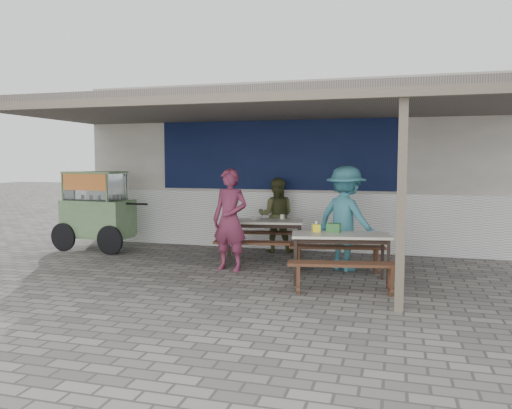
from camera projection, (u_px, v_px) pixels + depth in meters
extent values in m
plane|color=slate|center=(240.00, 281.00, 7.67)|extent=(60.00, 60.00, 0.00)
cube|color=beige|center=(289.00, 165.00, 10.97)|extent=(9.00, 1.20, 3.50)
cube|color=white|center=(283.00, 221.00, 10.46)|extent=(9.00, 0.10, 1.20)
cube|color=#0D153F|center=(274.00, 151.00, 10.41)|extent=(5.00, 0.03, 1.60)
cube|color=#605952|center=(257.00, 107.00, 8.39)|extent=(9.00, 4.20, 0.12)
cube|color=#736956|center=(215.00, 99.00, 6.43)|extent=(9.00, 0.12, 0.12)
cube|color=#736956|center=(401.00, 202.00, 6.05)|extent=(0.11, 0.11, 2.70)
cube|color=silver|center=(263.00, 221.00, 9.26)|extent=(1.58, 0.90, 0.04)
cube|color=black|center=(263.00, 224.00, 9.27)|extent=(1.46, 0.78, 0.06)
cube|color=black|center=(224.00, 243.00, 9.11)|extent=(0.05, 0.05, 0.71)
cube|color=black|center=(299.00, 244.00, 8.95)|extent=(0.05, 0.05, 0.71)
cube|color=black|center=(229.00, 238.00, 9.64)|extent=(0.05, 0.05, 0.71)
cube|color=black|center=(300.00, 240.00, 9.49)|extent=(0.05, 0.05, 0.71)
cube|color=brown|center=(259.00, 243.00, 8.67)|extent=(1.61, 0.53, 0.04)
cube|color=brown|center=(223.00, 255.00, 8.76)|extent=(0.09, 0.28, 0.41)
cube|color=brown|center=(296.00, 256.00, 8.62)|extent=(0.09, 0.28, 0.41)
cube|color=brown|center=(266.00, 232.00, 9.91)|extent=(1.61, 0.53, 0.04)
cube|color=brown|center=(234.00, 243.00, 10.00)|extent=(0.09, 0.28, 0.41)
cube|color=brown|center=(298.00, 244.00, 9.86)|extent=(0.09, 0.28, 0.41)
cube|color=silver|center=(341.00, 235.00, 7.53)|extent=(1.56, 0.90, 0.04)
cube|color=black|center=(341.00, 239.00, 7.54)|extent=(1.44, 0.79, 0.06)
cube|color=black|center=(296.00, 262.00, 7.37)|extent=(0.05, 0.05, 0.71)
cube|color=black|center=(388.00, 264.00, 7.25)|extent=(0.05, 0.05, 0.71)
cube|color=black|center=(296.00, 256.00, 7.89)|extent=(0.05, 0.05, 0.71)
cube|color=black|center=(382.00, 257.00, 7.77)|extent=(0.05, 0.05, 0.71)
cube|color=brown|center=(344.00, 264.00, 6.87)|extent=(1.59, 0.56, 0.04)
cube|color=brown|center=(298.00, 279.00, 6.95)|extent=(0.10, 0.28, 0.41)
cube|color=brown|center=(390.00, 281.00, 6.84)|extent=(0.10, 0.28, 0.41)
cube|color=brown|center=(337.00, 247.00, 8.25)|extent=(1.59, 0.56, 0.04)
cube|color=brown|center=(299.00, 260.00, 8.32)|extent=(0.10, 0.28, 0.41)
cube|color=brown|center=(376.00, 261.00, 8.21)|extent=(0.10, 0.28, 0.41)
cube|color=#799765|center=(98.00, 218.00, 10.35)|extent=(1.46, 0.84, 0.73)
cube|color=#799765|center=(99.00, 236.00, 10.38)|extent=(1.40, 0.79, 0.05)
cylinder|color=black|center=(63.00, 237.00, 10.21)|extent=(0.58, 0.10, 0.58)
cylinder|color=black|center=(110.00, 240.00, 9.82)|extent=(0.58, 0.10, 0.58)
cube|color=silver|center=(95.00, 186.00, 10.31)|extent=(1.19, 0.71, 0.57)
cube|color=#799765|center=(95.00, 172.00, 10.29)|extent=(1.24, 0.76, 0.04)
cube|color=#E03B34|center=(84.00, 182.00, 9.99)|extent=(1.04, 0.10, 0.33)
cylinder|color=black|center=(132.00, 204.00, 10.04)|extent=(0.73, 0.10, 0.04)
imported|color=#6D2842|center=(230.00, 220.00, 8.39)|extent=(0.69, 0.52, 1.72)
imported|color=#4B4E2B|center=(276.00, 215.00, 10.08)|extent=(0.81, 0.68, 1.51)
imported|color=teal|center=(346.00, 218.00, 8.40)|extent=(1.31, 1.16, 1.76)
cube|color=yellow|center=(316.00, 228.00, 7.74)|extent=(0.15, 0.15, 0.12)
cube|color=#306C31|center=(334.00, 228.00, 7.71)|extent=(0.22, 0.16, 0.14)
cylinder|color=silver|center=(282.00, 217.00, 9.45)|extent=(0.08, 0.08, 0.09)
imported|color=silver|center=(255.00, 218.00, 9.40)|extent=(0.27, 0.27, 0.05)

